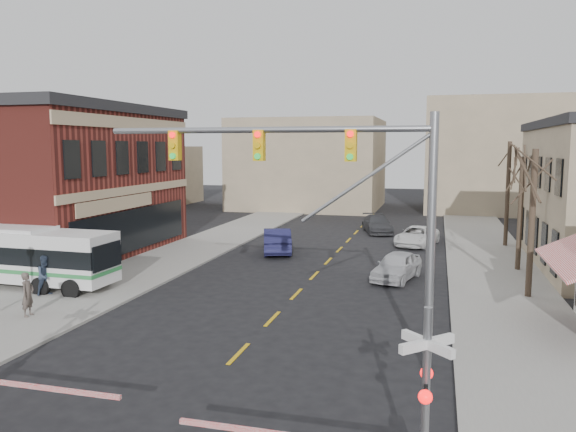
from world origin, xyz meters
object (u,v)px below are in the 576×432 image
object	(u,v)px
car_b	(277,240)
car_d	(377,224)
car_c	(417,236)
pedestrian_near	(28,294)
rr_crossing_east	(402,408)
transit_bus	(10,254)
pedestrian_far	(46,275)
car_a	(397,266)
traffic_signal_mast	(336,184)

from	to	relation	value
car_b	car_d	world-z (taller)	car_b
car_c	pedestrian_near	world-z (taller)	pedestrian_near
car_c	car_d	xyz separation A→B (m)	(-3.32, 5.20, 0.03)
rr_crossing_east	pedestrian_near	distance (m)	17.46
car_c	car_b	bearing A→B (deg)	-135.66
car_b	car_d	xyz separation A→B (m)	(5.49, 10.40, -0.12)
rr_crossing_east	transit_bus	bearing A→B (deg)	147.92
rr_crossing_east	car_c	size ratio (longest dim) A/B	1.16
pedestrian_near	transit_bus	bearing A→B (deg)	39.28
transit_bus	rr_crossing_east	size ratio (longest dim) A/B	2.00
car_d	pedestrian_far	xyz separation A→B (m)	(-12.76, -23.82, 0.34)
car_a	pedestrian_near	bearing A→B (deg)	-128.03
car_c	pedestrian_far	world-z (taller)	pedestrian_far
transit_bus	car_c	bearing A→B (deg)	42.03
car_a	pedestrian_far	distance (m)	17.30
traffic_signal_mast	pedestrian_near	xyz separation A→B (m)	(-12.80, 1.15, -4.76)
rr_crossing_east	car_a	distance (m)	19.05
car_c	car_d	distance (m)	6.17
traffic_signal_mast	pedestrian_far	xyz separation A→B (m)	(-14.29, 4.14, -4.74)
transit_bus	pedestrian_near	bearing A→B (deg)	-43.19
car_d	traffic_signal_mast	bearing A→B (deg)	-103.29
transit_bus	pedestrian_far	world-z (taller)	transit_bus
car_a	traffic_signal_mast	bearing A→B (deg)	-81.20
transit_bus	car_b	world-z (taller)	transit_bus
pedestrian_near	car_a	bearing A→B (deg)	-59.94
traffic_signal_mast	rr_crossing_east	xyz separation A→B (m)	(2.59, -7.06, -3.82)
car_d	pedestrian_near	distance (m)	29.09
pedestrian_near	pedestrian_far	distance (m)	3.35
rr_crossing_east	car_c	distance (m)	29.86
traffic_signal_mast	pedestrian_near	size ratio (longest dim) A/B	6.05
rr_crossing_east	car_c	bearing A→B (deg)	91.54
pedestrian_near	pedestrian_far	xyz separation A→B (m)	(-1.49, 2.99, 0.02)
pedestrian_far	car_c	bearing A→B (deg)	-10.18
traffic_signal_mast	car_b	world-z (taller)	traffic_signal_mast
car_c	car_d	world-z (taller)	car_d
pedestrian_near	car_d	bearing A→B (deg)	-30.31
car_b	pedestrian_near	size ratio (longest dim) A/B	2.76
car_c	pedestrian_far	size ratio (longest dim) A/B	2.61
traffic_signal_mast	pedestrian_near	distance (m)	13.71
transit_bus	pedestrian_near	distance (m)	6.35
traffic_signal_mast	rr_crossing_east	bearing A→B (deg)	-69.87
rr_crossing_east	car_a	world-z (taller)	rr_crossing_east
transit_bus	pedestrian_far	size ratio (longest dim) A/B	6.05
car_c	pedestrian_near	bearing A→B (deg)	-110.21
transit_bus	car_d	world-z (taller)	transit_bus
car_a	pedestrian_near	size ratio (longest dim) A/B	2.40
car_c	pedestrian_near	size ratio (longest dim) A/B	2.68
car_b	pedestrian_near	bearing A→B (deg)	52.93
rr_crossing_east	pedestrian_near	size ratio (longest dim) A/B	3.10
traffic_signal_mast	car_d	size ratio (longest dim) A/B	2.25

